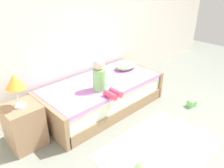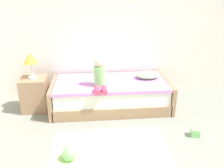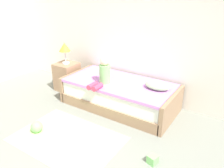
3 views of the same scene
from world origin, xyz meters
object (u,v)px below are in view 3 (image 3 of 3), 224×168
(toy_block, at_px, (153,159))
(toy_ball, at_px, (37,127))
(nightstand, at_px, (67,77))
(table_lamp, at_px, (65,48))
(pillow, at_px, (158,85))
(bed, at_px, (119,94))
(child_figure, at_px, (103,73))

(toy_block, bearing_deg, toy_ball, -168.74)
(nightstand, height_order, table_lamp, table_lamp)
(toy_block, bearing_deg, pillow, 111.59)
(toy_ball, bearing_deg, toy_block, 11.26)
(bed, bearing_deg, table_lamp, 178.80)
(toy_ball, relative_size, toy_block, 1.58)
(table_lamp, distance_m, child_figure, 1.20)
(bed, distance_m, toy_ball, 1.57)
(pillow, relative_size, toy_ball, 2.36)
(pillow, height_order, toy_block, pillow)
(nightstand, height_order, toy_block, nightstand)
(toy_block, bearing_deg, nightstand, 156.48)
(bed, height_order, table_lamp, table_lamp)
(bed, relative_size, nightstand, 3.52)
(bed, height_order, toy_ball, bed)
(table_lamp, height_order, toy_ball, table_lamp)
(pillow, xyz_separation_m, toy_ball, (-1.35, -1.52, -0.47))
(table_lamp, bearing_deg, toy_block, -23.52)
(child_figure, bearing_deg, bed, 48.95)
(bed, bearing_deg, child_figure, -131.05)
(bed, distance_m, toy_block, 1.59)
(pillow, bearing_deg, child_figure, -159.93)
(child_figure, distance_m, pillow, 0.97)
(pillow, bearing_deg, bed, -171.87)
(pillow, relative_size, toy_block, 3.73)
(toy_block, bearing_deg, bed, 137.48)
(nightstand, bearing_deg, toy_block, -23.52)
(toy_ball, bearing_deg, table_lamp, 115.83)
(table_lamp, xyz_separation_m, toy_block, (2.51, -1.09, -0.88))
(child_figure, bearing_deg, nightstand, 167.43)
(toy_ball, bearing_deg, child_figure, 69.46)
(table_lamp, bearing_deg, child_figure, -12.57)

